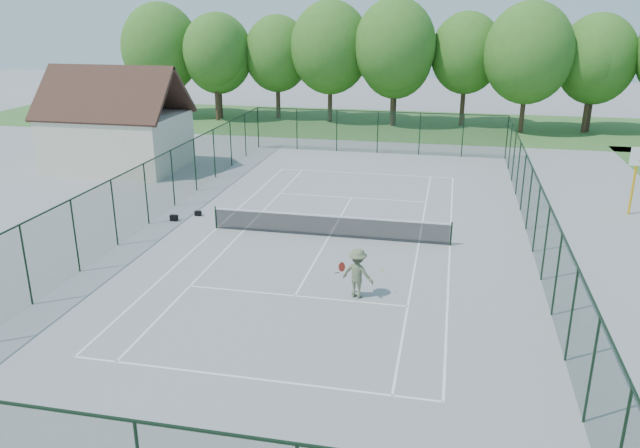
{
  "coord_description": "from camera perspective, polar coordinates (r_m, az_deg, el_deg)",
  "views": [
    {
      "loc": [
        5.2,
        -26.47,
        9.99
      ],
      "look_at": [
        0.0,
        -2.0,
        1.3
      ],
      "focal_mm": 35.0,
      "sensor_mm": 36.0,
      "label": 1
    }
  ],
  "objects": [
    {
      "name": "sports_bag_b",
      "position": [
        32.23,
        -11.09,
        0.96
      ],
      "size": [
        0.33,
        0.21,
        0.25
      ],
      "primitive_type": "cube",
      "rotation": [
        0.0,
        0.0,
        0.04
      ],
      "color": "black",
      "rests_on": "ground"
    },
    {
      "name": "grass_far",
      "position": [
        57.58,
        6.72,
        9.04
      ],
      "size": [
        80.0,
        16.0,
        0.01
      ],
      "primitive_type": "cube",
      "color": "#437433",
      "rests_on": "ground"
    },
    {
      "name": "tennis_net",
      "position": [
        28.57,
        0.83,
        -0.08
      ],
      "size": [
        11.08,
        0.08,
        1.1
      ],
      "color": "black",
      "rests_on": "ground"
    },
    {
      "name": "utility_building",
      "position": [
        42.74,
        -18.16,
        8.97
      ],
      "size": [
        8.6,
        6.27,
        6.63
      ],
      "color": "beige",
      "rests_on": "ground"
    },
    {
      "name": "ground",
      "position": [
        28.77,
        0.83,
        -1.17
      ],
      "size": [
        140.0,
        140.0,
        0.0
      ],
      "primitive_type": "plane",
      "color": "gray",
      "rests_on": "ground"
    },
    {
      "name": "tree_line_far",
      "position": [
        56.85,
        6.96,
        14.99
      ],
      "size": [
        39.4,
        6.4,
        9.7
      ],
      "color": "#473021",
      "rests_on": "ground"
    },
    {
      "name": "court_lines",
      "position": [
        28.76,
        0.83,
        -1.16
      ],
      "size": [
        11.05,
        23.85,
        0.01
      ],
      "color": "white",
      "rests_on": "ground"
    },
    {
      "name": "tennis_player",
      "position": [
        22.6,
        3.46,
        -4.51
      ],
      "size": [
        1.74,
        1.01,
        1.86
      ],
      "color": "#5F6848",
      "rests_on": "ground"
    },
    {
      "name": "sports_bag_a",
      "position": [
        31.7,
        -13.21,
        0.54
      ],
      "size": [
        0.37,
        0.23,
        0.29
      ],
      "primitive_type": "cube",
      "rotation": [
        0.0,
        0.0,
        -0.02
      ],
      "color": "black",
      "rests_on": "ground"
    },
    {
      "name": "fence_enclosure",
      "position": [
        28.26,
        0.84,
        1.8
      ],
      "size": [
        18.05,
        36.05,
        3.02
      ],
      "color": "#1B3724",
      "rests_on": "ground"
    },
    {
      "name": "basketball_goal",
      "position": [
        34.51,
        27.16,
        4.61
      ],
      "size": [
        1.2,
        1.43,
        3.65
      ],
      "color": "#E5A20D",
      "rests_on": "ground"
    }
  ]
}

